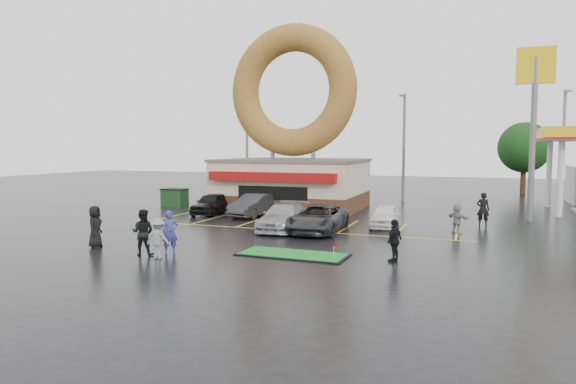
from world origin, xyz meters
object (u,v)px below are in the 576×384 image
(car_dgrey, at_px, (255,205))
(car_silver, at_px, (284,217))
(car_white, at_px, (385,216))
(dumpster, at_px, (175,198))
(streetlight_right, at_px, (563,144))
(person_cameraman, at_px, (395,240))
(car_black, at_px, (211,204))
(donut_shop, at_px, (293,149))
(streetlight_mid, at_px, (404,145))
(streetlight_left, at_px, (247,145))
(shell_sign, at_px, (534,101))
(car_grey, at_px, (318,218))
(person_blue, at_px, (170,232))
(putting_green, at_px, (293,254))

(car_dgrey, xyz_separation_m, car_silver, (3.77, -4.50, -0.03))
(car_white, distance_m, dumpster, 17.65)
(streetlight_right, bearing_deg, dumpster, -158.82)
(person_cameraman, distance_m, dumpster, 23.22)
(streetlight_right, bearing_deg, car_black, -148.91)
(donut_shop, height_order, car_silver, donut_shop)
(streetlight_mid, height_order, car_white, streetlight_mid)
(streetlight_left, relative_size, car_black, 2.10)
(streetlight_left, xyz_separation_m, streetlight_right, (26.00, 2.00, 0.00))
(streetlight_left, height_order, car_dgrey, streetlight_left)
(donut_shop, bearing_deg, streetlight_mid, 48.62)
(shell_sign, height_order, car_white, shell_sign)
(streetlight_right, bearing_deg, donut_shop, -154.79)
(donut_shop, height_order, car_white, donut_shop)
(shell_sign, relative_size, car_dgrey, 2.33)
(streetlight_mid, height_order, car_silver, streetlight_mid)
(donut_shop, xyz_separation_m, streetlight_mid, (7.00, 7.95, 0.32))
(streetlight_left, bearing_deg, car_grey, -54.00)
(streetlight_left, distance_m, person_blue, 25.65)
(car_black, height_order, car_white, car_black)
(donut_shop, distance_m, shell_sign, 16.29)
(car_black, bearing_deg, streetlight_left, 97.52)
(person_cameraman, height_order, putting_green, person_cameraman)
(car_grey, xyz_separation_m, putting_green, (0.77, -6.11, -0.70))
(streetlight_right, distance_m, dumpster, 30.31)
(shell_sign, bearing_deg, car_dgrey, -166.63)
(dumpster, bearing_deg, streetlight_right, 21.53)
(car_grey, relative_size, person_blue, 2.84)
(person_cameraman, distance_m, putting_green, 4.32)
(person_cameraman, xyz_separation_m, putting_green, (-4.23, -0.23, -0.82))
(car_grey, bearing_deg, streetlight_left, 124.14)
(car_white, bearing_deg, streetlight_mid, 89.19)
(streetlight_mid, distance_m, putting_green, 24.03)
(car_white, xyz_separation_m, dumpster, (-17.02, 4.69, -0.00))
(donut_shop, distance_m, car_silver, 10.60)
(streetlight_right, distance_m, person_cameraman, 26.22)
(streetlight_right, height_order, dumpster, streetlight_right)
(streetlight_left, xyz_separation_m, car_grey, (11.93, -16.42, -4.04))
(car_silver, bearing_deg, person_blue, -109.93)
(streetlight_right, relative_size, car_silver, 1.80)
(car_silver, bearing_deg, streetlight_mid, 72.95)
(shell_sign, distance_m, streetlight_right, 10.68)
(car_dgrey, height_order, person_blue, person_blue)
(car_white, bearing_deg, streetlight_right, 49.93)
(car_dgrey, height_order, dumpster, car_dgrey)
(shell_sign, distance_m, person_blue, 23.22)
(donut_shop, bearing_deg, shell_sign, -3.47)
(person_cameraman, relative_size, putting_green, 0.36)
(streetlight_left, distance_m, car_grey, 20.69)
(streetlight_mid, bearing_deg, streetlight_left, -175.91)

